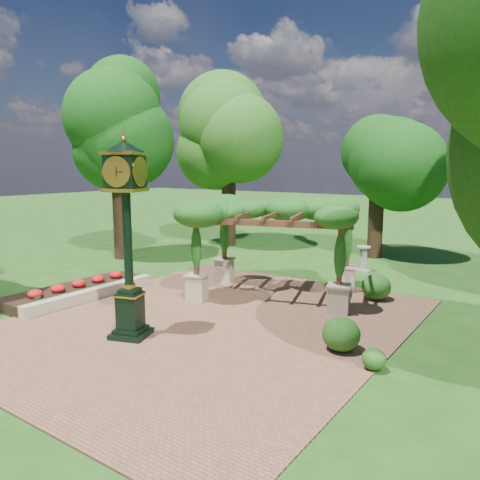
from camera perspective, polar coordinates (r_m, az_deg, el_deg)
The scene contains 13 objects.
ground at distance 12.90m, azimuth -6.46°, elevation -11.15°, with size 120.00×120.00×0.00m, color #1E4714.
brick_plaza at distance 13.62m, azimuth -3.65°, elevation -9.92°, with size 10.00×12.00×0.04m, color brown.
border_wall at distance 16.41m, azimuth -17.56°, elevation -6.37°, with size 0.35×5.00×0.40m, color #C6B793.
flower_bed at distance 17.11m, azimuth -19.42°, elevation -5.91°, with size 1.50×5.00×0.36m, color red.
pedestal_clock at distance 12.08m, azimuth -13.63°, elevation 2.22°, with size 1.28×1.28×5.12m.
pergola at distance 15.77m, azimuth 4.32°, elevation 2.90°, with size 6.09×4.77×3.36m.
sundial at distance 20.46m, azimuth 14.79°, elevation -2.43°, with size 0.65×0.65×1.09m.
shrub_front at distance 10.91m, azimuth 16.02°, elevation -13.77°, with size 0.53×0.53×0.48m, color #235718.
shrub_mid at distance 11.68m, azimuth 12.24°, elevation -11.15°, with size 0.91×0.91×0.82m, color #215217.
shrub_back at distance 16.21m, azimuth 16.27°, elevation -5.51°, with size 0.96×0.96×0.86m, color #29611C.
tree_west_near at distance 23.12m, azimuth -14.70°, elevation 13.92°, with size 4.35×4.35×9.54m.
tree_west_far at distance 26.30m, azimuth -1.42°, elevation 13.37°, with size 4.58×4.58×9.39m.
tree_north at distance 23.48m, azimuth 16.58°, elevation 10.78°, with size 3.93×3.93×7.76m.
Camera 1 is at (8.03, -9.08, 4.44)m, focal length 35.00 mm.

